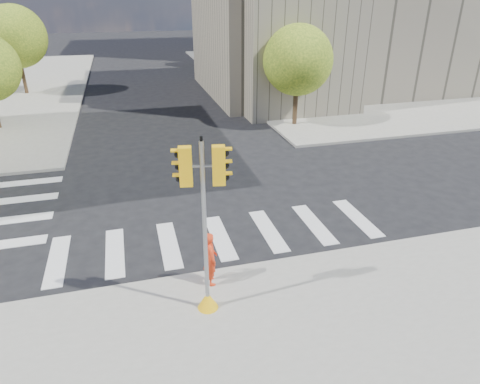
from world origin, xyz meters
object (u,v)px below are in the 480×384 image
(traffic_signal, at_px, (205,243))
(photographer, at_px, (210,258))
(lamp_far, at_px, (232,27))
(lamp_near, at_px, (283,43))

(traffic_signal, bearing_deg, photographer, 84.04)
(lamp_far, height_order, photographer, lamp_far)
(lamp_far, bearing_deg, photographer, -105.36)
(lamp_near, height_order, photographer, lamp_near)
(lamp_near, relative_size, lamp_far, 1.00)
(lamp_far, bearing_deg, traffic_signal, -105.39)
(lamp_far, xyz_separation_m, traffic_signal, (-9.26, -33.66, -2.37))
(lamp_near, distance_m, lamp_far, 14.00)
(lamp_far, bearing_deg, lamp_near, -90.00)
(lamp_near, xyz_separation_m, traffic_signal, (-9.26, -19.66, -2.37))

